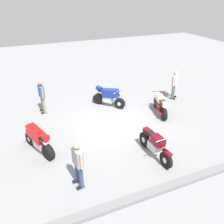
{
  "coord_description": "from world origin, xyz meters",
  "views": [
    {
      "loc": [
        4.01,
        9.12,
        5.9
      ],
      "look_at": [
        0.22,
        0.19,
        0.75
      ],
      "focal_mm": 37.8,
      "sensor_mm": 36.0,
      "label": 1
    }
  ],
  "objects_px": {
    "person_in_blue_shirt": "(42,94)",
    "person_in_gray_shirt": "(78,161)",
    "motorcycle_maroon_cruiser": "(155,145)",
    "motorcycle_cream_vintage": "(160,105)",
    "motorcycle_blue_sportbike": "(109,96)",
    "motorcycle_red_sportbike": "(38,139)",
    "person_in_white_shirt": "(174,83)"
  },
  "relations": [
    {
      "from": "person_in_blue_shirt",
      "to": "person_in_gray_shirt",
      "type": "xyz_separation_m",
      "value": [
        -0.29,
        5.82,
        -0.03
      ]
    },
    {
      "from": "motorcycle_maroon_cruiser",
      "to": "motorcycle_cream_vintage",
      "type": "bearing_deg",
      "value": 141.09
    },
    {
      "from": "motorcycle_blue_sportbike",
      "to": "motorcycle_cream_vintage",
      "type": "relative_size",
      "value": 0.85
    },
    {
      "from": "motorcycle_red_sportbike",
      "to": "person_in_gray_shirt",
      "type": "height_order",
      "value": "person_in_gray_shirt"
    },
    {
      "from": "motorcycle_cream_vintage",
      "to": "person_in_gray_shirt",
      "type": "distance_m",
      "value": 6.23
    },
    {
      "from": "motorcycle_maroon_cruiser",
      "to": "person_in_blue_shirt",
      "type": "bearing_deg",
      "value": -150.23
    },
    {
      "from": "person_in_blue_shirt",
      "to": "motorcycle_maroon_cruiser",
      "type": "bearing_deg",
      "value": 117.2
    },
    {
      "from": "person_in_gray_shirt",
      "to": "person_in_blue_shirt",
      "type": "bearing_deg",
      "value": -95.66
    },
    {
      "from": "motorcycle_red_sportbike",
      "to": "motorcycle_maroon_cruiser",
      "type": "distance_m",
      "value": 4.6
    },
    {
      "from": "motorcycle_cream_vintage",
      "to": "person_in_blue_shirt",
      "type": "height_order",
      "value": "person_in_blue_shirt"
    },
    {
      "from": "person_in_gray_shirt",
      "to": "person_in_white_shirt",
      "type": "relative_size",
      "value": 1.0
    },
    {
      "from": "person_in_blue_shirt",
      "to": "person_in_white_shirt",
      "type": "relative_size",
      "value": 1.03
    },
    {
      "from": "motorcycle_blue_sportbike",
      "to": "person_in_white_shirt",
      "type": "xyz_separation_m",
      "value": [
        -3.92,
        0.5,
        0.39
      ]
    },
    {
      "from": "motorcycle_cream_vintage",
      "to": "motorcycle_maroon_cruiser",
      "type": "height_order",
      "value": "motorcycle_maroon_cruiser"
    },
    {
      "from": "person_in_gray_shirt",
      "to": "person_in_white_shirt",
      "type": "bearing_deg",
      "value": -155.41
    },
    {
      "from": "motorcycle_maroon_cruiser",
      "to": "person_in_blue_shirt",
      "type": "relative_size",
      "value": 1.19
    },
    {
      "from": "motorcycle_maroon_cruiser",
      "to": "person_in_gray_shirt",
      "type": "relative_size",
      "value": 1.22
    },
    {
      "from": "motorcycle_red_sportbike",
      "to": "motorcycle_blue_sportbike",
      "type": "bearing_deg",
      "value": -79.88
    },
    {
      "from": "person_in_blue_shirt",
      "to": "person_in_gray_shirt",
      "type": "relative_size",
      "value": 1.02
    },
    {
      "from": "person_in_white_shirt",
      "to": "person_in_gray_shirt",
      "type": "bearing_deg",
      "value": -97.56
    },
    {
      "from": "motorcycle_red_sportbike",
      "to": "person_in_blue_shirt",
      "type": "bearing_deg",
      "value": -34.54
    },
    {
      "from": "motorcycle_cream_vintage",
      "to": "motorcycle_red_sportbike",
      "type": "relative_size",
      "value": 1.02
    },
    {
      "from": "motorcycle_maroon_cruiser",
      "to": "person_in_gray_shirt",
      "type": "xyz_separation_m",
      "value": [
        3.13,
        0.35,
        0.46
      ]
    },
    {
      "from": "motorcycle_cream_vintage",
      "to": "motorcycle_maroon_cruiser",
      "type": "xyz_separation_m",
      "value": [
        2.16,
        2.9,
        0.03
      ]
    },
    {
      "from": "motorcycle_red_sportbike",
      "to": "person_in_gray_shirt",
      "type": "xyz_separation_m",
      "value": [
        -0.98,
        2.4,
        0.39
      ]
    },
    {
      "from": "motorcycle_red_sportbike",
      "to": "person_in_white_shirt",
      "type": "xyz_separation_m",
      "value": [
        -8.08,
        -2.22,
        0.39
      ]
    },
    {
      "from": "motorcycle_cream_vintage",
      "to": "motorcycle_red_sportbike",
      "type": "xyz_separation_m",
      "value": [
        6.28,
        0.84,
        0.11
      ]
    },
    {
      "from": "motorcycle_blue_sportbike",
      "to": "motorcycle_cream_vintage",
      "type": "bearing_deg",
      "value": 8.95
    },
    {
      "from": "motorcycle_cream_vintage",
      "to": "person_in_blue_shirt",
      "type": "bearing_deg",
      "value": 81.83
    },
    {
      "from": "motorcycle_red_sportbike",
      "to": "person_in_gray_shirt",
      "type": "relative_size",
      "value": 1.09
    },
    {
      "from": "person_in_white_shirt",
      "to": "motorcycle_blue_sportbike",
      "type": "bearing_deg",
      "value": -137.88
    },
    {
      "from": "motorcycle_cream_vintage",
      "to": "motorcycle_red_sportbike",
      "type": "height_order",
      "value": "motorcycle_red_sportbike"
    }
  ]
}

